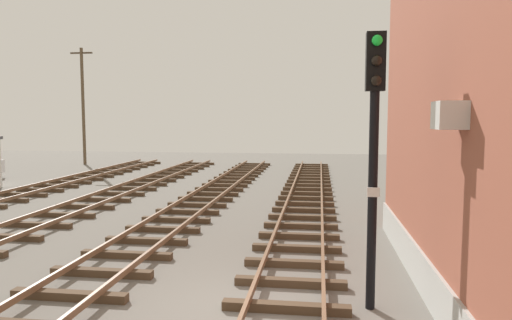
# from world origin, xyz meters

# --- Properties ---
(ground_plane) EXTENTS (80.00, 80.00, 0.00)m
(ground_plane) POSITION_xyz_m (0.00, 0.00, 0.00)
(ground_plane) COLOR slate
(track_near_building) EXTENTS (2.50, 56.49, 0.32)m
(track_near_building) POSITION_xyz_m (0.90, -0.00, 0.13)
(track_near_building) COLOR #4C3826
(track_near_building) RESTS_ON ground
(track_centre) EXTENTS (2.50, 56.49, 0.32)m
(track_centre) POSITION_xyz_m (-3.59, 0.00, 0.13)
(track_centre) COLOR #4C3826
(track_centre) RESTS_ON ground
(signal_mast) EXTENTS (0.36, 0.40, 5.36)m
(signal_mast) POSITION_xyz_m (2.53, 0.39, 3.37)
(signal_mast) COLOR black
(signal_mast) RESTS_ON ground
(utility_pole_far) EXTENTS (1.80, 0.24, 9.22)m
(utility_pole_far) POSITION_xyz_m (-17.19, 26.38, 4.81)
(utility_pole_far) COLOR brown
(utility_pole_far) RESTS_ON ground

